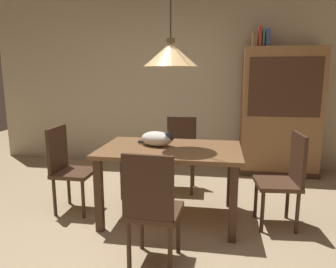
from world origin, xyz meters
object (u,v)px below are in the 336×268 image
at_px(chair_far_back, 181,150).
at_px(hutch_bookcase, 280,115).
at_px(chair_near_front, 152,205).
at_px(book_green_slim, 263,38).
at_px(chair_left_side, 67,165).
at_px(cat_sleeping, 158,139).
at_px(book_brown_thick, 254,39).
at_px(book_red_tall, 259,37).
at_px(book_blue_wide, 267,38).
at_px(chair_right_side, 286,176).
at_px(pendant_lamp, 171,54).
at_px(dining_table, 170,157).

height_order(chair_far_back, hutch_bookcase, hutch_bookcase).
xyz_separation_m(chair_near_front, book_green_slim, (1.05, 2.61, 1.47)).
bearing_deg(chair_left_side, cat_sleeping, 3.18).
height_order(hutch_bookcase, book_brown_thick, book_brown_thick).
xyz_separation_m(chair_left_side, book_red_tall, (2.13, 1.73, 1.48)).
distance_m(cat_sleeping, book_blue_wide, 2.38).
height_order(book_brown_thick, book_blue_wide, book_blue_wide).
xyz_separation_m(chair_far_back, chair_right_side, (1.13, -0.87, 0.00)).
xyz_separation_m(chair_far_back, cat_sleeping, (-0.14, -0.82, 0.32)).
bearing_deg(cat_sleeping, book_green_slim, 54.64).
height_order(chair_left_side, book_blue_wide, book_blue_wide).
xyz_separation_m(pendant_lamp, book_brown_thick, (0.93, 1.73, 0.30)).
distance_m(dining_table, chair_near_front, 0.89).
distance_m(chair_left_side, book_blue_wide, 3.18).
height_order(dining_table, book_green_slim, book_green_slim).
bearing_deg(chair_right_side, book_red_tall, 94.25).
height_order(book_brown_thick, book_green_slim, book_green_slim).
relative_size(pendant_lamp, book_blue_wide, 5.42).
height_order(chair_near_front, pendant_lamp, pendant_lamp).
distance_m(chair_near_front, book_brown_thick, 3.13).
bearing_deg(cat_sleeping, chair_right_side, -2.18).
bearing_deg(chair_left_side, hutch_bookcase, 34.94).
relative_size(hutch_bookcase, book_green_slim, 7.12).
bearing_deg(chair_near_front, chair_far_back, 89.93).
relative_size(chair_left_side, chair_far_back, 1.00).
relative_size(cat_sleeping, book_blue_wide, 1.69).
distance_m(cat_sleeping, book_brown_thick, 2.29).
bearing_deg(dining_table, pendant_lamp, 0.00).
relative_size(cat_sleeping, hutch_bookcase, 0.22).
bearing_deg(chair_right_side, chair_near_front, -142.01).
bearing_deg(chair_left_side, chair_right_side, 0.16).
distance_m(chair_right_side, cat_sleeping, 1.31).
xyz_separation_m(chair_right_side, book_blue_wide, (-0.02, 1.73, 1.46)).
distance_m(book_green_slim, book_blue_wide, 0.06).
height_order(chair_right_side, book_green_slim, book_green_slim).
xyz_separation_m(chair_left_side, chair_right_side, (2.26, 0.01, 0.00)).
bearing_deg(book_red_tall, book_blue_wide, 0.00).
bearing_deg(chair_near_front, chair_right_side, 37.99).
distance_m(chair_left_side, book_green_slim, 3.15).
height_order(chair_left_side, book_red_tall, book_red_tall).
distance_m(chair_near_front, book_red_tall, 3.16).
bearing_deg(book_blue_wide, chair_left_side, -142.20).
distance_m(chair_left_side, hutch_bookcase, 3.05).
xyz_separation_m(cat_sleeping, book_red_tall, (1.14, 1.68, 1.16)).
bearing_deg(chair_right_side, pendant_lamp, -179.68).
relative_size(chair_far_back, chair_right_side, 1.00).
bearing_deg(pendant_lamp, cat_sleeping, 158.97).
distance_m(chair_far_back, book_green_slim, 2.00).
xyz_separation_m(chair_far_back, pendant_lamp, (0.00, -0.88, 1.15)).
bearing_deg(book_green_slim, chair_left_side, -141.48).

